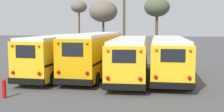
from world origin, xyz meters
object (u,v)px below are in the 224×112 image
utility_pole (124,19)px  bare_tree_1 (79,7)px  school_bus_2 (130,57)px  bare_tree_0 (103,12)px  school_bus_0 (58,54)px  school_bus_1 (95,53)px  fire_hydrant (4,88)px  school_bus_3 (169,56)px  bare_tree_2 (157,8)px

utility_pole → bare_tree_1: size_ratio=1.17×
school_bus_2 → bare_tree_0: (-5.03, 15.41, 4.02)m
utility_pole → bare_tree_0: bearing=129.2°
school_bus_0 → school_bus_1: bearing=10.6°
fire_hydrant → school_bus_3: bearing=39.8°
school_bus_0 → school_bus_3: size_ratio=0.95×
bare_tree_0 → school_bus_0: bearing=-92.2°
school_bus_0 → bare_tree_0: (0.58, 15.11, 3.94)m
school_bus_3 → utility_pole: utility_pole is taller
school_bus_0 → utility_pole: (3.75, 11.23, 2.92)m
school_bus_1 → bare_tree_1: bare_tree_1 is taller
school_bus_1 → school_bus_2: school_bus_1 is taller
utility_pole → bare_tree_0: size_ratio=1.27×
bare_tree_2 → fire_hydrant: bearing=-106.1°
school_bus_0 → bare_tree_0: bare_tree_0 is taller
bare_tree_0 → school_bus_3: bearing=-61.9°
school_bus_1 → bare_tree_2: (4.53, 19.50, 4.60)m
school_bus_2 → school_bus_3: size_ratio=0.99×
school_bus_0 → fire_hydrant: size_ratio=9.84×
bare_tree_0 → bare_tree_2: 8.39m
school_bus_3 → bare_tree_1: 25.08m
school_bus_2 → bare_tree_0: bearing=108.1°
school_bus_2 → fire_hydrant: (-6.09, -6.68, -1.09)m
bare_tree_2 → fire_hydrant: (-7.82, -27.01, -5.85)m
school_bus_1 → bare_tree_1: (-7.27, 20.85, 4.84)m
utility_pole → bare_tree_1: utility_pole is taller
school_bus_1 → utility_pole: utility_pole is taller
bare_tree_0 → bare_tree_1: bearing=128.8°
utility_pole → fire_hydrant: size_ratio=8.63×
school_bus_0 → bare_tree_2: bare_tree_2 is taller
school_bus_2 → bare_tree_0: size_ratio=1.51×
school_bus_2 → school_bus_3: bearing=14.9°
school_bus_3 → bare_tree_2: bare_tree_2 is taller
school_bus_3 → bare_tree_2: size_ratio=1.37×
utility_pole → school_bus_0: bearing=-108.5°
school_bus_0 → bare_tree_1: size_ratio=1.33×
school_bus_1 → utility_pole: size_ratio=1.18×
school_bus_2 → bare_tree_1: (-10.07, 21.68, 5.00)m
school_bus_0 → bare_tree_1: bare_tree_1 is taller
bare_tree_2 → school_bus_2: bearing=-94.9°
school_bus_3 → bare_tree_0: bearing=118.1°
school_bus_1 → fire_hydrant: school_bus_1 is taller
school_bus_1 → school_bus_2: bearing=-16.4°
utility_pole → school_bus_2: bearing=-80.8°
school_bus_3 → fire_hydrant: size_ratio=10.35×
school_bus_1 → bare_tree_0: bearing=98.7°
school_bus_0 → bare_tree_1: 22.39m
school_bus_0 → school_bus_3: (8.42, 0.45, -0.06)m
school_bus_0 → fire_hydrant: bearing=-93.9°
bare_tree_0 → fire_hydrant: bare_tree_0 is taller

